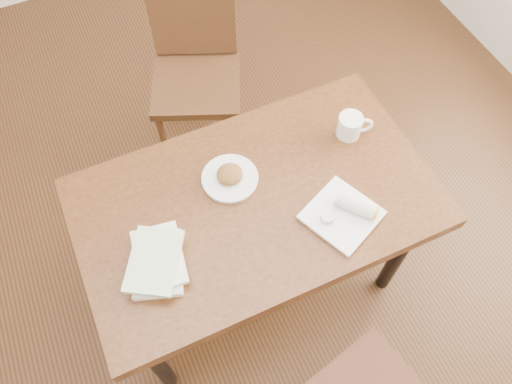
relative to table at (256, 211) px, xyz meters
name	(u,v)px	position (x,y,z in m)	size (l,w,h in m)	color
ground	(256,277)	(0.00, 0.00, -0.67)	(4.00, 5.00, 0.01)	#472814
table	(256,211)	(0.00, 0.00, 0.00)	(1.28, 0.76, 0.75)	brown
chair_far	(195,60)	(0.10, 0.93, -0.12)	(0.55, 0.55, 0.95)	#4D2C16
plate_scone	(230,177)	(-0.05, 0.11, 0.11)	(0.21, 0.21, 0.07)	white
coffee_mug	(351,125)	(0.45, 0.12, 0.13)	(0.13, 0.09, 0.09)	white
plate_burrito	(346,212)	(0.26, -0.19, 0.11)	(0.30, 0.30, 0.08)	white
book_stack	(157,261)	(-0.40, -0.09, 0.12)	(0.25, 0.28, 0.06)	white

